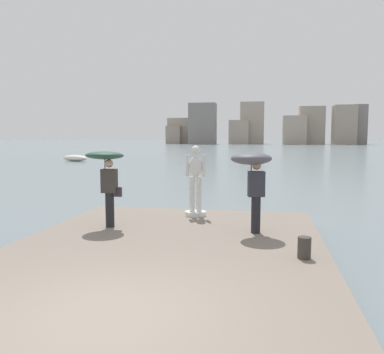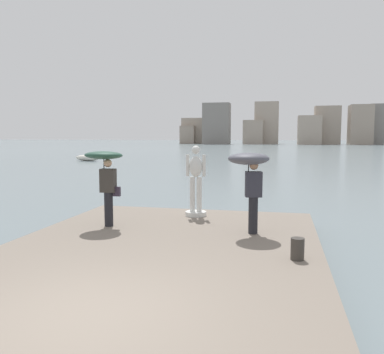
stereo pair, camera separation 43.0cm
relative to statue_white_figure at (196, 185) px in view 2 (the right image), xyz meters
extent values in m
plane|color=slate|center=(-0.07, 33.28, -1.31)|extent=(400.00, 400.00, 0.00)
cube|color=slate|center=(-0.07, -4.34, -1.11)|extent=(6.67, 10.76, 0.40)
cylinder|color=silver|center=(0.00, 0.00, -0.85)|extent=(0.61, 0.61, 0.13)
cylinder|color=silver|center=(-0.10, 0.00, -0.28)|extent=(0.15, 0.15, 1.01)
cylinder|color=silver|center=(0.10, 0.00, -0.28)|extent=(0.15, 0.15, 1.01)
ellipsoid|color=silver|center=(0.00, 0.00, 0.53)|extent=(0.38, 0.26, 0.60)
sphere|color=silver|center=(0.00, 0.00, 1.01)|extent=(0.24, 0.24, 0.24)
cylinder|color=silver|center=(-0.24, 0.00, 0.56)|extent=(0.10, 0.10, 0.62)
cylinder|color=silver|center=(0.24, 0.00, 0.56)|extent=(0.10, 0.10, 0.62)
cylinder|color=black|center=(-1.91, -1.81, -0.47)|extent=(0.22, 0.22, 0.88)
cube|color=#38332D|center=(-1.91, -1.81, 0.27)|extent=(0.39, 0.26, 0.60)
sphere|color=tan|center=(-1.91, -1.81, 0.72)|extent=(0.21, 0.21, 0.21)
cylinder|color=#262626|center=(-2.03, -1.77, 0.59)|extent=(0.02, 0.02, 0.54)
ellipsoid|color=#234738|center=(-2.03, -1.77, 0.91)|extent=(1.00, 1.01, 0.25)
cube|color=#332838|center=(-1.69, -1.78, -0.01)|extent=(0.18, 0.11, 0.24)
cylinder|color=black|center=(1.77, -1.81, -0.47)|extent=(0.22, 0.22, 0.88)
cube|color=#2D2D38|center=(1.77, -1.81, 0.27)|extent=(0.42, 0.32, 0.60)
sphere|color=#A87A5B|center=(1.77, -1.81, 0.72)|extent=(0.21, 0.21, 0.21)
cylinder|color=#262626|center=(1.64, -1.80, 0.56)|extent=(0.02, 0.02, 0.48)
ellipsoid|color=#4C4C56|center=(1.64, -1.80, 0.87)|extent=(1.16, 1.17, 0.33)
cylinder|color=#38332D|center=(2.73, -3.70, -0.70)|extent=(0.25, 0.25, 0.41)
ellipsoid|color=silver|center=(-17.96, 28.78, -0.98)|extent=(3.37, 1.90, 0.66)
cube|color=gray|center=(-27.88, 119.84, 1.62)|extent=(4.73, 4.01, 5.87)
cube|color=#A89989|center=(-26.12, 122.63, 2.93)|extent=(8.26, 4.95, 8.47)
cube|color=gray|center=(-17.86, 116.80, 5.10)|extent=(8.36, 5.52, 12.82)
cube|color=#A89989|center=(-6.49, 119.48, 2.45)|extent=(6.21, 5.67, 7.52)
cube|color=#A89989|center=(-2.47, 121.97, 5.36)|extent=(7.48, 5.68, 13.33)
cube|color=#A89989|center=(10.44, 116.86, 3.00)|extent=(6.75, 7.45, 8.62)
cube|color=gray|center=(15.75, 119.12, 4.47)|extent=(7.48, 5.49, 11.55)
cube|color=gray|center=(25.17, 118.70, 4.57)|extent=(6.37, 7.10, 11.76)
cube|color=gray|center=(30.14, 121.90, 4.77)|extent=(4.16, 4.60, 12.16)
camera|label=1|loc=(1.98, -11.48, 1.42)|focal=38.07mm
camera|label=2|loc=(2.40, -11.40, 1.42)|focal=38.07mm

